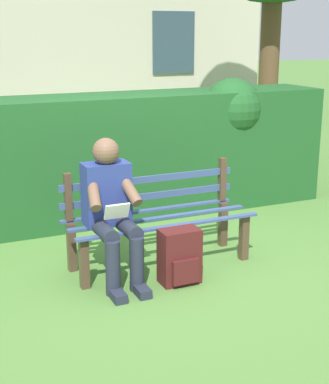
% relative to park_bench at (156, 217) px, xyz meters
% --- Properties ---
extents(ground, '(60.00, 60.00, 0.00)m').
position_rel_park_bench_xyz_m(ground, '(0.00, 0.08, -0.42)').
color(ground, '#517F38').
extents(park_bench, '(1.65, 0.54, 0.86)m').
position_rel_park_bench_xyz_m(park_bench, '(0.00, 0.00, 0.00)').
color(park_bench, '#4C3828').
rests_on(park_bench, ground).
extents(person_seated, '(0.44, 0.73, 1.17)m').
position_rel_park_bench_xyz_m(person_seated, '(0.47, 0.18, 0.20)').
color(person_seated, navy).
rests_on(person_seated, ground).
extents(hedge_backdrop, '(5.40, 0.85, 1.49)m').
position_rel_park_bench_xyz_m(hedge_backdrop, '(0.07, -1.41, 0.30)').
color(hedge_backdrop, '#1E5123').
rests_on(hedge_backdrop, ground).
extents(backpack, '(0.33, 0.27, 0.46)m').
position_rel_park_bench_xyz_m(backpack, '(0.00, 0.48, -0.19)').
color(backpack, '#4C1919').
rests_on(backpack, ground).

